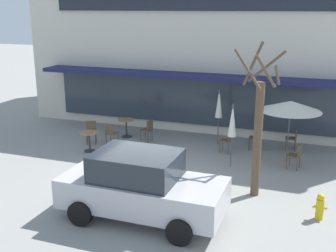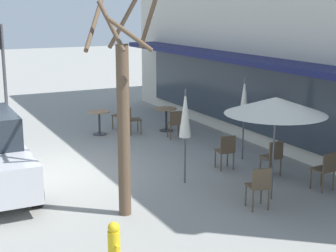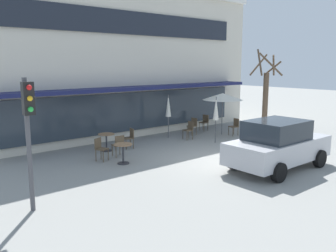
# 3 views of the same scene
# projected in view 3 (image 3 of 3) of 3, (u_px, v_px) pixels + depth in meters

# --- Properties ---
(ground_plane) EXTENTS (80.00, 80.00, 0.00)m
(ground_plane) POSITION_uv_depth(u_px,v_px,m) (227.00, 161.00, 13.82)
(ground_plane) COLOR gray
(building_facade) EXTENTS (16.62, 9.10, 7.86)m
(building_facade) POSITION_uv_depth(u_px,v_px,m) (97.00, 60.00, 20.62)
(building_facade) COLOR beige
(building_facade) RESTS_ON ground
(cafe_table_near_wall) EXTENTS (0.70, 0.70, 0.76)m
(cafe_table_near_wall) POSITION_uv_depth(u_px,v_px,m) (106.00, 139.00, 15.26)
(cafe_table_near_wall) COLOR #333338
(cafe_table_near_wall) RESTS_ON ground
(cafe_table_streetside) EXTENTS (0.70, 0.70, 0.76)m
(cafe_table_streetside) POSITION_uv_depth(u_px,v_px,m) (123.00, 150.00, 13.33)
(cafe_table_streetside) COLOR #333338
(cafe_table_streetside) RESTS_ON ground
(patio_umbrella_green_folded) EXTENTS (0.28, 0.28, 2.20)m
(patio_umbrella_green_folded) POSITION_uv_depth(u_px,v_px,m) (216.00, 109.00, 16.68)
(patio_umbrella_green_folded) COLOR #4C4C51
(patio_umbrella_green_folded) RESTS_ON ground
(patio_umbrella_cream_folded) EXTENTS (2.10, 2.10, 2.20)m
(patio_umbrella_cream_folded) POSITION_uv_depth(u_px,v_px,m) (223.00, 97.00, 18.58)
(patio_umbrella_cream_folded) COLOR #4C4C51
(patio_umbrella_cream_folded) RESTS_ON ground
(patio_umbrella_corner_open) EXTENTS (0.28, 0.28, 2.20)m
(patio_umbrella_corner_open) POSITION_uv_depth(u_px,v_px,m) (168.00, 106.00, 17.78)
(patio_umbrella_corner_open) COLOR #4C4C51
(patio_umbrella_corner_open) RESTS_ON ground
(cafe_chair_0) EXTENTS (0.44, 0.44, 0.89)m
(cafe_chair_0) POSITION_uv_depth(u_px,v_px,m) (119.00, 144.00, 14.31)
(cafe_chair_0) COLOR brown
(cafe_chair_0) RESTS_ON ground
(cafe_chair_1) EXTENTS (0.47, 0.47, 0.89)m
(cafe_chair_1) POSITION_uv_depth(u_px,v_px,m) (235.00, 125.00, 18.62)
(cafe_chair_1) COLOR brown
(cafe_chair_1) RESTS_ON ground
(cafe_chair_2) EXTENTS (0.53, 0.53, 0.89)m
(cafe_chair_2) POSITION_uv_depth(u_px,v_px,m) (100.00, 147.00, 13.74)
(cafe_chair_2) COLOR brown
(cafe_chair_2) RESTS_ON ground
(cafe_chair_3) EXTENTS (0.43, 0.43, 0.89)m
(cafe_chair_3) POSITION_uv_depth(u_px,v_px,m) (204.00, 121.00, 19.95)
(cafe_chair_3) COLOR brown
(cafe_chair_3) RESTS_ON ground
(cafe_chair_4) EXTENTS (0.41, 0.41, 0.89)m
(cafe_chair_4) POSITION_uv_depth(u_px,v_px,m) (193.00, 125.00, 18.80)
(cafe_chair_4) COLOR brown
(cafe_chair_4) RESTS_ON ground
(cafe_chair_5) EXTENTS (0.47, 0.47, 0.89)m
(cafe_chair_5) POSITION_uv_depth(u_px,v_px,m) (130.00, 137.00, 15.77)
(cafe_chair_5) COLOR brown
(cafe_chair_5) RESTS_ON ground
(cafe_chair_6) EXTENTS (0.45, 0.45, 0.89)m
(cafe_chair_6) POSITION_uv_depth(u_px,v_px,m) (189.00, 129.00, 17.66)
(cafe_chair_6) COLOR brown
(cafe_chair_6) RESTS_ON ground
(parked_sedan) EXTENTS (4.21, 2.05, 1.76)m
(parked_sedan) POSITION_uv_depth(u_px,v_px,m) (278.00, 145.00, 12.65)
(parked_sedan) COLOR #B7B7BC
(parked_sedan) RESTS_ON ground
(street_tree) EXTENTS (1.36, 1.38, 4.36)m
(street_tree) POSITION_uv_depth(u_px,v_px,m) (265.00, 103.00, 15.86)
(street_tree) COLOR brown
(street_tree) RESTS_ON ground
(traffic_light_pole) EXTENTS (0.26, 0.44, 3.40)m
(traffic_light_pole) POSITION_uv_depth(u_px,v_px,m) (29.00, 123.00, 8.68)
(traffic_light_pole) COLOR #47474C
(traffic_light_pole) RESTS_ON ground
(fire_hydrant) EXTENTS (0.36, 0.20, 0.71)m
(fire_hydrant) POSITION_uv_depth(u_px,v_px,m) (303.00, 137.00, 16.60)
(fire_hydrant) COLOR gold
(fire_hydrant) RESTS_ON ground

